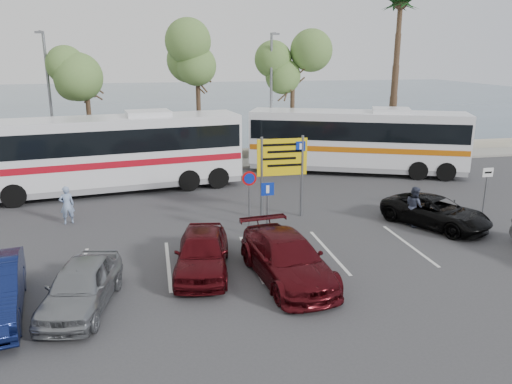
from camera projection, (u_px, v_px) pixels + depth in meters
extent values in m
plane|color=#363639|center=(277.00, 245.00, 18.85)|extent=(120.00, 120.00, 0.00)
cube|color=gray|center=(224.00, 164.00, 32.02)|extent=(44.00, 2.40, 0.15)
cube|color=#A49C83|center=(219.00, 155.00, 33.84)|extent=(48.00, 0.80, 0.60)
plane|color=#3D5462|center=(180.00, 100.00, 75.37)|extent=(140.00, 140.00, 0.00)
cylinder|color=#382619|center=(90.00, 128.00, 29.73)|extent=(0.28, 0.28, 5.04)
cylinder|color=#382619|center=(199.00, 120.00, 30.94)|extent=(0.28, 0.28, 5.60)
cylinder|color=#382619|center=(292.00, 121.00, 32.18)|extent=(0.28, 0.28, 5.18)
cylinder|color=#382619|center=(395.00, 81.00, 32.91)|extent=(0.48, 0.48, 10.00)
cylinder|color=slate|center=(51.00, 104.00, 28.56)|extent=(0.16, 0.16, 8.00)
cylinder|color=slate|center=(41.00, 32.00, 27.06)|extent=(0.12, 0.90, 0.12)
cube|color=slate|center=(39.00, 32.00, 26.61)|extent=(0.45, 0.25, 0.12)
cylinder|color=slate|center=(271.00, 100.00, 31.13)|extent=(0.16, 0.16, 8.00)
cylinder|color=slate|center=(273.00, 33.00, 29.63)|extent=(0.12, 0.90, 0.12)
cube|color=slate|center=(275.00, 34.00, 29.17)|extent=(0.45, 0.25, 0.12)
cylinder|color=slate|center=(262.00, 179.00, 21.40)|extent=(0.12, 0.12, 3.60)
cylinder|color=slate|center=(302.00, 177.00, 21.75)|extent=(0.12, 0.12, 3.60)
cube|color=yellow|center=(282.00, 157.00, 21.33)|extent=(2.20, 0.06, 1.60)
cube|color=#0C2699|center=(301.00, 146.00, 21.32)|extent=(0.42, 0.01, 0.42)
cylinder|color=slate|center=(249.00, 200.00, 20.70)|extent=(0.07, 0.07, 2.20)
cylinder|color=#B20C0C|center=(249.00, 178.00, 20.41)|extent=(0.60, 0.03, 0.60)
cylinder|color=slate|center=(267.00, 211.00, 19.27)|extent=(0.07, 0.07, 2.20)
cube|color=#0C2699|center=(268.00, 189.00, 19.01)|extent=(0.50, 0.03, 0.50)
cylinder|color=slate|center=(485.00, 192.00, 21.90)|extent=(0.07, 0.07, 2.20)
cube|color=white|center=(488.00, 172.00, 21.64)|extent=(0.50, 0.03, 0.40)
cube|color=silver|center=(111.00, 149.00, 25.55)|extent=(13.49, 4.69, 3.25)
cube|color=black|center=(110.00, 138.00, 25.40)|extent=(13.23, 4.69, 1.16)
cube|color=#A80C1A|center=(112.00, 159.00, 25.69)|extent=(13.36, 4.70, 0.33)
cube|color=gray|center=(114.00, 180.00, 25.99)|extent=(13.35, 4.64, 0.61)
cube|color=silver|center=(108.00, 115.00, 25.08)|extent=(2.44, 2.06, 0.26)
cube|color=silver|center=(356.00, 138.00, 29.65)|extent=(12.62, 7.23, 3.08)
cube|color=black|center=(357.00, 129.00, 29.50)|extent=(12.40, 7.18, 1.10)
cube|color=#BD5B0B|center=(356.00, 146.00, 29.78)|extent=(12.51, 7.21, 0.31)
cube|color=gray|center=(355.00, 163.00, 30.07)|extent=(12.49, 7.16, 0.57)
cube|color=silver|center=(358.00, 109.00, 29.20)|extent=(2.57, 2.34, 0.25)
imported|color=gray|center=(81.00, 286.00, 14.07)|extent=(2.36, 4.26, 1.37)
imported|color=#480C11|center=(287.00, 258.00, 15.86)|extent=(2.58, 5.13, 1.43)
imported|color=#460A0E|center=(202.00, 252.00, 16.37)|extent=(2.33, 4.43, 1.44)
imported|color=black|center=(436.00, 212.00, 20.76)|extent=(3.97, 4.91, 1.24)
imported|color=#8398BE|center=(67.00, 205.00, 21.03)|extent=(0.68, 0.54, 1.64)
imported|color=#303549|center=(414.00, 206.00, 20.78)|extent=(0.66, 0.83, 1.68)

